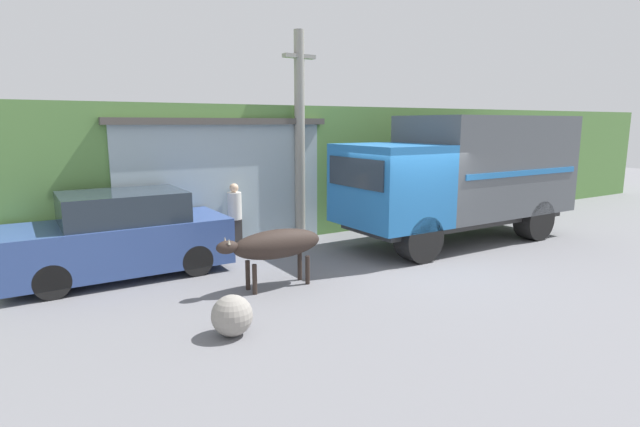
% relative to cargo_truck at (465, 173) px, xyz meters
% --- Properties ---
extents(ground_plane, '(60.00, 60.00, 0.00)m').
position_rel_cargo_truck_xyz_m(ground_plane, '(-2.50, -0.94, -1.85)').
color(ground_plane, slate).
extents(hillside_embankment, '(32.00, 5.76, 3.64)m').
position_rel_cargo_truck_xyz_m(hillside_embankment, '(-2.50, 5.54, -0.03)').
color(hillside_embankment, '#568442').
rests_on(hillside_embankment, ground_plane).
extents(building_backdrop, '(5.69, 2.70, 3.30)m').
position_rel_cargo_truck_xyz_m(building_backdrop, '(-5.76, 3.78, -0.19)').
color(building_backdrop, '#99ADB7').
rests_on(building_backdrop, ground_plane).
extents(cargo_truck, '(6.87, 2.48, 3.36)m').
position_rel_cargo_truck_xyz_m(cargo_truck, '(0.00, 0.00, 0.00)').
color(cargo_truck, '#2D2D2D').
rests_on(cargo_truck, ground_plane).
extents(brown_cow, '(2.17, 0.57, 1.15)m').
position_rel_cargo_truck_xyz_m(brown_cow, '(-6.11, -0.84, -1.00)').
color(brown_cow, '#2D231E').
rests_on(brown_cow, ground_plane).
extents(parked_suv, '(4.36, 1.89, 1.77)m').
position_rel_cargo_truck_xyz_m(parked_suv, '(-8.51, 1.55, -1.00)').
color(parked_suv, '#334C8C').
rests_on(parked_suv, ground_plane).
extents(pedestrian_on_hill, '(0.39, 0.39, 1.69)m').
position_rel_cargo_truck_xyz_m(pedestrian_on_hill, '(-5.64, 2.36, -0.93)').
color(pedestrian_on_hill, '#38332D').
rests_on(pedestrian_on_hill, ground_plane).
extents(utility_pole, '(0.90, 0.27, 5.55)m').
position_rel_cargo_truck_xyz_m(utility_pole, '(-3.67, 2.48, 1.02)').
color(utility_pole, gray).
rests_on(utility_pole, ground_plane).
extents(roadside_rock, '(0.63, 0.63, 0.63)m').
position_rel_cargo_truck_xyz_m(roadside_rock, '(-7.70, -2.50, -1.54)').
color(roadside_rock, gray).
rests_on(roadside_rock, ground_plane).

